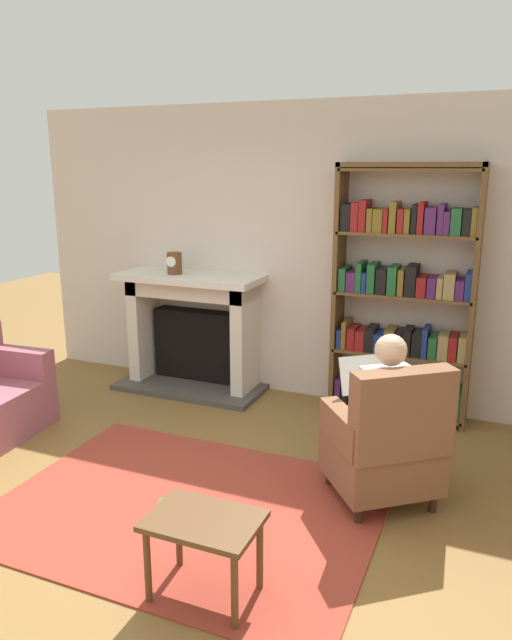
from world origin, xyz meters
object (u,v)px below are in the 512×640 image
object	(u,v)px
armchair_reading	(387,443)
seated_reader	(380,408)
mantel_clock	(174,263)
side_table	(204,531)
fireplace	(194,328)
bookshelf	(404,300)

from	to	relation	value
armchair_reading	seated_reader	world-z (taller)	seated_reader
mantel_clock	side_table	size ratio (longest dim) A/B	0.37
fireplace	armchair_reading	bearing A→B (deg)	-33.66
bookshelf	armchair_reading	xyz separation A→B (m)	(0.18, -1.48, -0.62)
seated_reader	armchair_reading	bearing A→B (deg)	90.00
fireplace	side_table	distance (m)	3.08
seated_reader	bookshelf	bearing A→B (deg)	-123.73
bookshelf	armchair_reading	distance (m)	1.61
bookshelf	armchair_reading	bearing A→B (deg)	-83.25
armchair_reading	seated_reader	bearing A→B (deg)	-90.00
bookshelf	side_table	bearing A→B (deg)	-100.33
bookshelf	seated_reader	bearing A→B (deg)	-85.76
seated_reader	mantel_clock	bearing A→B (deg)	-67.21
armchair_reading	side_table	distance (m)	1.40
bookshelf	side_table	distance (m)	2.83
armchair_reading	seated_reader	distance (m)	0.23
armchair_reading	side_table	bearing A→B (deg)	23.50
fireplace	armchair_reading	distance (m)	2.61
armchair_reading	side_table	xyz separation A→B (m)	(-0.67, -1.23, -0.05)
seated_reader	side_table	world-z (taller)	seated_reader
bookshelf	mantel_clock	bearing A→B (deg)	-176.38
mantel_clock	bookshelf	distance (m)	2.15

